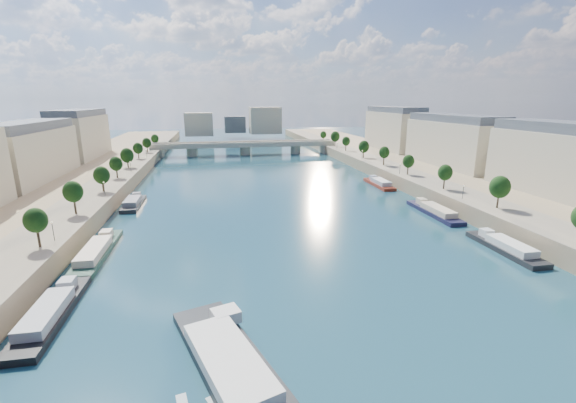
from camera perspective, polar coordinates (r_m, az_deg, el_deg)
name	(u,v)px	position (r m, az deg, el deg)	size (l,w,h in m)	color
ground	(279,211)	(119.69, -1.37, -1.40)	(700.00, 700.00, 0.00)	#0C2C38
quay_left	(21,216)	(129.01, -34.79, -1.78)	(44.00, 520.00, 5.00)	#9E8460
quay_right	(485,193)	(148.49, 27.20, 1.15)	(44.00, 520.00, 5.00)	#9E8460
pave_left	(79,204)	(122.96, -28.59, -0.38)	(14.00, 520.00, 0.10)	gray
pave_right	(447,187)	(139.28, 22.44, 1.94)	(14.00, 520.00, 0.10)	gray
trees_left	(86,184)	(123.07, -27.75, 2.34)	(4.80, 268.80, 8.26)	#382B1E
trees_right	(427,167)	(145.55, 19.87, 4.89)	(4.80, 268.80, 8.26)	#382B1E
lamps_left	(83,203)	(111.72, -28.06, -0.25)	(0.36, 200.36, 4.28)	black
lamps_right	(427,177)	(140.52, 19.91, 3.43)	(0.36, 200.36, 4.28)	black
buildings_right	(500,147)	(163.60, 28.86, 7.07)	(16.00, 226.00, 23.20)	beige
skyline	(240,122)	(334.09, -7.19, 11.57)	(79.00, 42.00, 22.00)	beige
bridge	(245,147)	(242.62, -6.38, 8.09)	(112.00, 12.00, 8.15)	#C1B79E
tour_barge	(228,359)	(54.44, -8.81, -22.12)	(16.20, 28.58, 3.77)	black
moored_barges_left	(37,332)	(69.68, -33.14, -15.84)	(5.00, 159.31, 3.60)	#171B33
moored_barges_right	(487,238)	(105.97, 27.37, -4.85)	(5.00, 165.65, 3.60)	black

